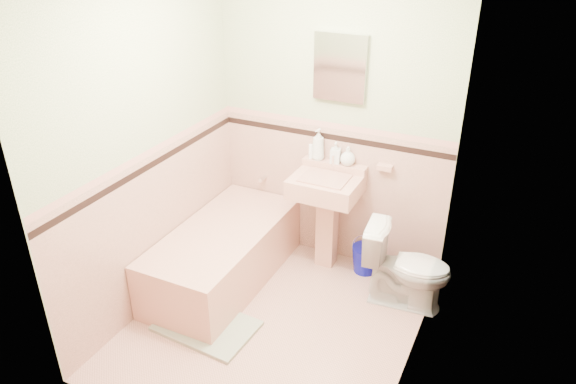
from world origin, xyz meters
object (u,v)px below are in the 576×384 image
at_px(bathtub, 224,256).
at_px(bucket, 365,259).
at_px(sink, 325,223).
at_px(shoe, 199,315).
at_px(soap_bottle_left, 318,144).
at_px(toilet, 407,267).
at_px(soap_bottle_mid, 336,153).
at_px(soap_bottle_right, 348,156).
at_px(medicine_cabinet, 340,68).

height_order(bathtub, bucket, bathtub).
xyz_separation_m(sink, shoe, (-0.57, -1.08, -0.37)).
height_order(soap_bottle_left, toilet, soap_bottle_left).
bearing_deg(sink, bathtub, -142.07).
relative_size(sink, soap_bottle_mid, 4.83).
bearing_deg(bathtub, bucket, 31.04).
height_order(soap_bottle_mid, soap_bottle_right, soap_bottle_mid).
relative_size(soap_bottle_left, soap_bottle_mid, 1.49).
bearing_deg(soap_bottle_right, toilet, -29.21).
bearing_deg(toilet, medicine_cabinet, 57.61).
bearing_deg(shoe, medicine_cabinet, 55.27).
bearing_deg(medicine_cabinet, shoe, -113.98).
bearing_deg(bathtub, medicine_cabinet, 47.42).
xyz_separation_m(soap_bottle_mid, toilet, (0.76, -0.36, -0.67)).
relative_size(sink, toilet, 1.29).
xyz_separation_m(soap_bottle_mid, shoe, (-0.58, -1.26, -0.95)).
relative_size(toilet, bucket, 2.83).
relative_size(soap_bottle_left, toilet, 0.40).
distance_m(medicine_cabinet, soap_bottle_left, 0.67).
xyz_separation_m(medicine_cabinet, toilet, (0.76, -0.39, -1.37)).
xyz_separation_m(sink, soap_bottle_mid, (0.00, 0.18, 0.58)).
xyz_separation_m(medicine_cabinet, soap_bottle_mid, (0.00, -0.03, -0.69)).
distance_m(soap_bottle_mid, toilet, 1.08).
bearing_deg(shoe, bathtub, 90.49).
bearing_deg(soap_bottle_left, medicine_cabinet, 11.25).
xyz_separation_m(soap_bottle_left, soap_bottle_mid, (0.15, 0.00, -0.04)).
xyz_separation_m(soap_bottle_right, bucket, (0.24, -0.09, -0.88)).
relative_size(medicine_cabinet, bucket, 2.20).
bearing_deg(soap_bottle_mid, medicine_cabinet, 97.14).
relative_size(sink, bucket, 3.64).
relative_size(bathtub, bucket, 6.34).
bearing_deg(shoe, soap_bottle_right, 50.72).
xyz_separation_m(bathtub, bucket, (1.03, 0.62, -0.11)).
height_order(toilet, shoe, toilet).
distance_m(sink, shoe, 1.27).
xyz_separation_m(soap_bottle_left, shoe, (-0.42, -1.26, -1.00)).
xyz_separation_m(medicine_cabinet, soap_bottle_right, (0.11, -0.03, -0.70)).
bearing_deg(soap_bottle_right, medicine_cabinet, 164.84).
relative_size(soap_bottle_right, toilet, 0.23).
distance_m(sink, soap_bottle_left, 0.67).
bearing_deg(shoe, toilet, 23.04).
height_order(soap_bottle_mid, shoe, soap_bottle_mid).
distance_m(bathtub, soap_bottle_mid, 1.26).
height_order(soap_bottle_left, bucket, soap_bottle_left).
bearing_deg(toilet, bucket, 51.36).
bearing_deg(soap_bottle_right, shoe, -118.53).
xyz_separation_m(sink, toilet, (0.76, -0.18, -0.10)).
relative_size(bucket, shoe, 1.64).
height_order(soap_bottle_mid, bucket, soap_bottle_mid).
distance_m(soap_bottle_right, shoe, 1.71).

